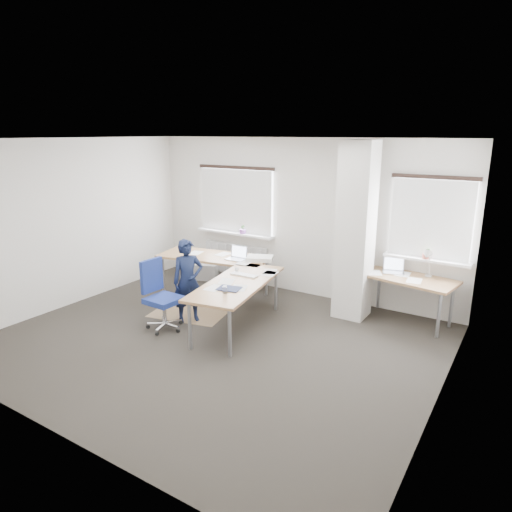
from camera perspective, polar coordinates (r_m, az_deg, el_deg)
The scene contains 8 objects.
ground at distance 6.66m, azimuth -5.14°, elevation -10.50°, with size 6.00×6.00×0.00m, color black.
room_shell at distance 6.37m, azimuth -1.73°, elevation 4.93°, with size 6.04×5.04×2.82m.
floor_mat at distance 7.75m, azimuth -7.95°, elevation -6.76°, with size 1.20×1.01×0.01m, color #7C6244.
white_crate at distance 9.34m, azimuth -6.37°, elevation -1.83°, with size 0.53×0.37×0.32m, color white.
desk_main at distance 7.52m, azimuth -3.65°, elevation -1.75°, with size 2.82×2.63×0.96m.
desk_side at distance 7.42m, azimuth 18.52°, elevation -2.84°, with size 1.50×0.93×1.22m.
task_chair at distance 7.06m, azimuth -11.60°, elevation -6.62°, with size 0.58×0.57×1.06m.
person at distance 7.15m, azimuth -8.50°, elevation -3.10°, with size 0.48×0.31×1.31m, color #101832.
Camera 1 is at (3.67, -4.75, 2.89)m, focal length 32.00 mm.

